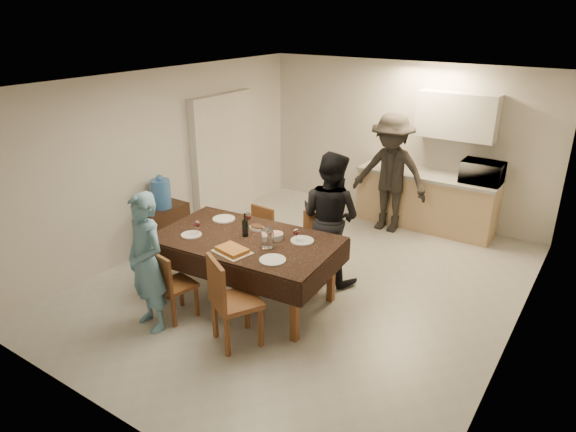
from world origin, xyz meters
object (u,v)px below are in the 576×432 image
at_px(wine_bottle, 245,225).
at_px(water_jug, 161,194).
at_px(person_near, 147,263).
at_px(water_pitcher, 267,238).
at_px(microwave, 482,172).
at_px(person_kitchen, 390,174).
at_px(person_far, 330,217).
at_px(dining_table, 246,241).
at_px(console, 164,229).
at_px(savoury_tart, 232,250).

bearing_deg(wine_bottle, water_jug, 168.41).
height_order(water_jug, person_near, person_near).
bearing_deg(water_pitcher, wine_bottle, 165.96).
relative_size(microwave, person_kitchen, 0.32).
bearing_deg(person_kitchen, person_far, -89.43).
bearing_deg(dining_table, console, 162.48).
relative_size(water_pitcher, savoury_tart, 0.54).
height_order(water_jug, savoury_tart, water_jug).
bearing_deg(water_pitcher, person_near, -131.99).
bearing_deg(person_far, person_near, 67.34).
bearing_deg(person_far, dining_table, 67.34).
bearing_deg(person_near, person_far, 74.16).
xyz_separation_m(dining_table, person_near, (-0.55, -1.05, 0.00)).
relative_size(console, water_jug, 1.77).
xyz_separation_m(microwave, person_far, (-1.26, -2.41, -0.21)).
bearing_deg(wine_bottle, dining_table, -45.00).
bearing_deg(savoury_tart, person_far, 72.53).
bearing_deg(wine_bottle, microwave, 61.30).
relative_size(savoury_tart, microwave, 0.66).
height_order(microwave, person_far, person_far).
bearing_deg(console, person_far, 14.36).
bearing_deg(savoury_tart, console, 157.90).
height_order(wine_bottle, savoury_tart, wine_bottle).
bearing_deg(dining_table, wine_bottle, 130.22).
distance_m(console, water_jug, 0.55).
bearing_deg(water_jug, savoury_tart, -22.10).
relative_size(wine_bottle, savoury_tart, 0.73).
height_order(wine_bottle, microwave, microwave).
xyz_separation_m(dining_table, water_pitcher, (0.35, -0.05, 0.15)).
bearing_deg(console, wine_bottle, -11.59).
relative_size(dining_table, water_pitcher, 10.41).
relative_size(water_pitcher, microwave, 0.36).
relative_size(person_far, person_kitchen, 0.92).
xyz_separation_m(water_pitcher, person_kitchen, (0.18, 3.06, 0.01)).
distance_m(savoury_tart, person_kitchen, 3.41).
height_order(wine_bottle, person_far, person_far).
bearing_deg(person_near, person_kitchen, 86.88).
distance_m(person_near, person_far, 2.37).
xyz_separation_m(water_jug, water_pitcher, (2.24, -0.48, 0.05)).
xyz_separation_m(water_pitcher, microwave, (1.46, 3.51, 0.13)).
xyz_separation_m(dining_table, person_far, (0.55, 1.05, 0.07)).
bearing_deg(person_far, wine_bottle, 64.03).
bearing_deg(person_near, water_pitcher, 59.82).
bearing_deg(wine_bottle, console, 168.41).
bearing_deg(wine_bottle, person_near, -114.44).
bearing_deg(microwave, savoury_tart, 65.92).
relative_size(water_pitcher, person_kitchen, 0.11).
distance_m(water_jug, savoury_tart, 2.14).
xyz_separation_m(water_pitcher, person_near, (-0.90, -1.00, -0.14)).
height_order(console, person_far, person_far).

